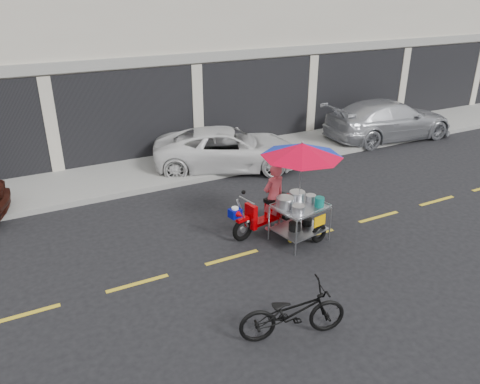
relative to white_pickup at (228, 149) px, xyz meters
name	(u,v)px	position (x,y,z in m)	size (l,w,h in m)	color
ground	(311,236)	(-0.22, -4.70, -0.62)	(90.00, 90.00, 0.00)	black
sidewalk	(211,159)	(-0.22, 0.80, -0.54)	(45.00, 3.00, 0.15)	gray
shophouse_block	(220,10)	(2.60, 5.89, 3.62)	(36.00, 8.11, 10.40)	beige
centerline	(311,235)	(-0.22, -4.70, -0.61)	(42.00, 0.10, 0.01)	gold
white_pickup	(228,149)	(0.00, 0.00, 0.00)	(2.05, 4.44, 1.23)	white
silver_pickup	(389,120)	(6.50, 0.00, 0.09)	(1.99, 4.88, 1.42)	#B2B4BB
near_bicycle	(293,312)	(-2.41, -7.24, -0.16)	(0.61, 1.74, 0.92)	black
food_vendor_rig	(290,177)	(-0.66, -4.42, 0.80)	(2.49, 2.02, 2.27)	black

